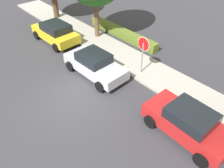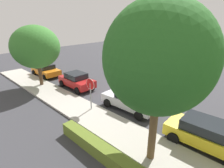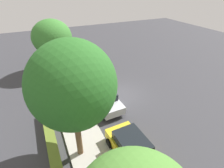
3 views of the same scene
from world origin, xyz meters
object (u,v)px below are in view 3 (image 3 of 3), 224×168
at_px(parked_car_orange, 68,53).
at_px(street_tree_near_corner, 52,37).
at_px(parked_car_silver, 105,99).
at_px(street_tree_far, 73,85).
at_px(stop_sign, 73,84).
at_px(parked_car_yellow, 133,149).
at_px(parked_car_red, 81,69).

distance_m(parked_car_orange, street_tree_near_corner, 4.67).
bearing_deg(parked_car_orange, street_tree_near_corner, 145.30).
distance_m(parked_car_silver, street_tree_far, 6.36).
bearing_deg(stop_sign, parked_car_yellow, -166.99).
bearing_deg(parked_car_yellow, parked_car_red, -1.40).
bearing_deg(street_tree_near_corner, parked_car_yellow, -172.34).
bearing_deg(parked_car_red, parked_car_orange, 2.62).
bearing_deg(stop_sign, street_tree_far, 169.54).
xyz_separation_m(parked_car_yellow, parked_car_orange, (17.30, -0.03, -0.05)).
height_order(street_tree_near_corner, street_tree_far, street_tree_far).
height_order(parked_car_silver, parked_car_red, parked_car_red).
xyz_separation_m(parked_car_yellow, street_tree_far, (1.66, 2.68, 4.08)).
relative_size(parked_car_silver, street_tree_near_corner, 0.72).
relative_size(parked_car_yellow, street_tree_far, 0.58).
bearing_deg(parked_car_silver, street_tree_far, 139.68).
height_order(parked_car_yellow, street_tree_far, street_tree_far).
bearing_deg(street_tree_near_corner, stop_sign, -177.77).
xyz_separation_m(parked_car_orange, street_tree_far, (-15.64, 2.71, 4.13)).
relative_size(stop_sign, parked_car_orange, 0.64).
bearing_deg(parked_car_silver, parked_car_yellow, 175.07).
bearing_deg(parked_car_orange, street_tree_far, 170.18).
relative_size(stop_sign, parked_car_yellow, 0.60).
height_order(stop_sign, parked_car_yellow, stop_sign).
relative_size(parked_car_red, street_tree_near_corner, 0.67).
height_order(parked_car_silver, parked_car_orange, parked_car_silver).
height_order(stop_sign, parked_car_orange, stop_sign).
relative_size(parked_car_orange, street_tree_near_corner, 0.67).
xyz_separation_m(parked_car_red, street_tree_near_corner, (2.80, 2.23, 3.09)).
bearing_deg(parked_car_yellow, street_tree_near_corner, 7.66).
bearing_deg(parked_car_yellow, street_tree_far, 58.30).
distance_m(parked_car_red, street_tree_near_corner, 4.73).
xyz_separation_m(parked_car_red, parked_car_orange, (5.64, 0.26, -0.05)).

